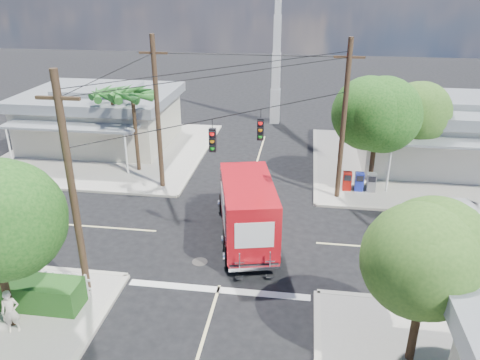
# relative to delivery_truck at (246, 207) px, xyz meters

# --- Properties ---
(ground) EXTENTS (120.00, 120.00, 0.00)m
(ground) POSITION_rel_delivery_truck_xyz_m (-0.58, -0.12, -1.62)
(ground) COLOR black
(ground) RESTS_ON ground
(sidewalk_ne) EXTENTS (14.12, 14.12, 0.14)m
(sidewalk_ne) POSITION_rel_delivery_truck_xyz_m (10.30, 10.76, -1.55)
(sidewalk_ne) COLOR #9C978D
(sidewalk_ne) RESTS_ON ground
(sidewalk_nw) EXTENTS (14.12, 14.12, 0.14)m
(sidewalk_nw) POSITION_rel_delivery_truck_xyz_m (-11.46, 10.76, -1.55)
(sidewalk_nw) COLOR #9C978D
(sidewalk_nw) RESTS_ON ground
(road_markings) EXTENTS (32.00, 32.00, 0.01)m
(road_markings) POSITION_rel_delivery_truck_xyz_m (-0.58, -1.59, -1.62)
(road_markings) COLOR beige
(road_markings) RESTS_ON ground
(building_ne) EXTENTS (11.80, 10.20, 4.50)m
(building_ne) POSITION_rel_delivery_truck_xyz_m (11.92, 11.85, 0.70)
(building_ne) COLOR silver
(building_ne) RESTS_ON sidewalk_ne
(building_nw) EXTENTS (10.80, 10.20, 4.30)m
(building_nw) POSITION_rel_delivery_truck_xyz_m (-12.58, 12.35, 0.60)
(building_nw) COLOR beige
(building_nw) RESTS_ON sidewalk_nw
(radio_tower) EXTENTS (0.80, 0.80, 17.00)m
(radio_tower) POSITION_rel_delivery_truck_xyz_m (-0.08, 19.88, 4.02)
(radio_tower) COLOR silver
(radio_tower) RESTS_ON ground
(tree_ne_front) EXTENTS (4.21, 4.14, 6.66)m
(tree_ne_front) POSITION_rel_delivery_truck_xyz_m (6.63, 6.64, 3.15)
(tree_ne_front) COLOR #422D1C
(tree_ne_front) RESTS_ON sidewalk_ne
(tree_ne_back) EXTENTS (3.77, 3.66, 5.82)m
(tree_ne_back) POSITION_rel_delivery_truck_xyz_m (9.23, 8.84, 2.57)
(tree_ne_back) COLOR #422D1C
(tree_ne_back) RESTS_ON sidewalk_ne
(tree_se) EXTENTS (3.67, 3.54, 5.62)m
(tree_se) POSITION_rel_delivery_truck_xyz_m (6.43, -7.36, 2.42)
(tree_se) COLOR #422D1C
(tree_se) RESTS_ON sidewalk_se
(palm_nw_front) EXTENTS (3.01, 3.08, 5.59)m
(palm_nw_front) POSITION_rel_delivery_truck_xyz_m (-8.08, 7.38, 3.42)
(palm_nw_front) COLOR #422D1C
(palm_nw_front) RESTS_ON sidewalk_nw
(palm_nw_back) EXTENTS (3.01, 3.08, 5.19)m
(palm_nw_back) POSITION_rel_delivery_truck_xyz_m (-10.08, 8.88, 3.05)
(palm_nw_back) COLOR #422D1C
(palm_nw_back) RESTS_ON sidewalk_nw
(utility_poles) EXTENTS (12.00, 10.68, 9.00)m
(utility_poles) POSITION_rel_delivery_truck_xyz_m (-2.17, 1.49, 3.05)
(utility_poles) COLOR #473321
(utility_poles) RESTS_ON ground
(picket_fence) EXTENTS (5.94, 0.06, 1.00)m
(picket_fence) POSITION_rel_delivery_truck_xyz_m (-8.38, -5.72, -0.94)
(picket_fence) COLOR silver
(picket_fence) RESTS_ON sidewalk_sw
(hedge_sw) EXTENTS (6.20, 1.20, 1.10)m
(hedge_sw) POSITION_rel_delivery_truck_xyz_m (-8.58, -6.52, -0.93)
(hedge_sw) COLOR #1E4F18
(hedge_sw) RESTS_ON sidewalk_sw
(vending_boxes) EXTENTS (1.90, 0.50, 1.10)m
(vending_boxes) POSITION_rel_delivery_truck_xyz_m (5.92, 6.08, -0.93)
(vending_boxes) COLOR #A5130D
(vending_boxes) RESTS_ON sidewalk_ne
(delivery_truck) EXTENTS (3.78, 7.66, 3.19)m
(delivery_truck) POSITION_rel_delivery_truck_xyz_m (0.00, 0.00, 0.00)
(delivery_truck) COLOR black
(delivery_truck) RESTS_ON ground
(parked_car) EXTENTS (6.51, 3.55, 1.73)m
(parked_car) POSITION_rel_delivery_truck_xyz_m (10.63, 1.75, -0.76)
(parked_car) COLOR silver
(parked_car) RESTS_ON ground
(pedestrian) EXTENTS (0.72, 0.61, 1.67)m
(pedestrian) POSITION_rel_delivery_truck_xyz_m (-7.31, -7.97, -0.64)
(pedestrian) COLOR beige
(pedestrian) RESTS_ON sidewalk_sw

